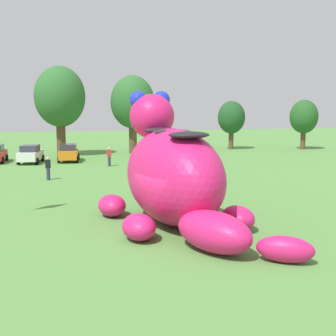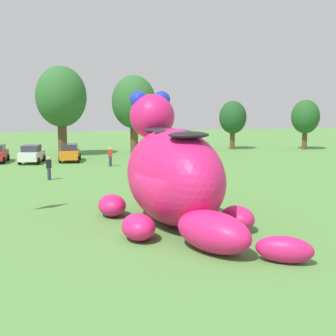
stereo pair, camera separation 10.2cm
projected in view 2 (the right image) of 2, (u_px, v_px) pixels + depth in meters
name	position (u px, v px, depth m)	size (l,w,h in m)	color
ground_plane	(160.00, 234.00, 19.19)	(160.00, 160.00, 0.00)	#568E42
giant_inflatable_creature	(174.00, 175.00, 20.78)	(6.91, 11.78, 6.18)	#E01E6B
car_white	(32.00, 154.00, 42.92)	(2.44, 4.33, 1.72)	white
car_orange	(70.00, 153.00, 44.18)	(2.22, 4.24, 1.72)	orange
tree_mid_left	(61.00, 97.00, 48.64)	(5.43, 5.43, 9.64)	brown
tree_centre_left	(134.00, 103.00, 50.93)	(4.96, 4.96, 8.80)	brown
tree_centre	(233.00, 118.00, 56.19)	(3.38, 3.38, 6.00)	brown
tree_centre_right	(305.00, 117.00, 55.95)	(3.46, 3.46, 6.14)	brown
spectator_near_inflatable	(110.00, 157.00, 40.61)	(0.38, 0.26, 1.71)	#2D334C
spectator_mid_field	(49.00, 168.00, 33.07)	(0.38, 0.26, 1.71)	#2D334C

